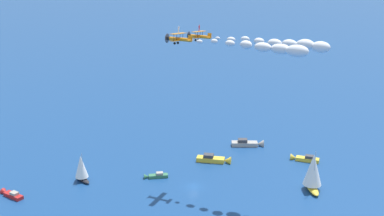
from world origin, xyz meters
TOP-DOWN VIEW (x-y plane):
  - ground_plane at (0.00, 0.00)m, footprint 2000.00×2000.00m
  - sailboat_near_centre at (-10.47, -31.33)m, footprint 9.65×6.06m
  - sailboat_far_port at (12.34, 30.09)m, footprint 7.01×4.98m
  - motorboat_far_stbd at (14.32, -11.10)m, footprint 7.21×10.89m
  - motorboat_trailing at (8.54, 9.39)m, footprint 2.62×7.12m
  - motorboat_ahead at (23.64, -26.08)m, footprint 5.75×11.11m
  - motorboat_mid_cluster at (7.84, 49.46)m, footprint 7.01×6.40m
  - motorboat_outer_ring_a at (7.76, -38.20)m, footprint 6.90×8.61m
  - biplane_lead at (-6.37, 5.67)m, footprint 6.55×6.72m
  - wingwalker_lead at (-6.17, 5.52)m, footprint 0.77×0.66m
  - smoke_trail_lead at (-21.79, -12.63)m, footprint 19.50×21.87m
  - biplane_wingman at (8.06, -3.70)m, footprint 6.55×6.72m
  - wingwalker_wingman at (8.25, -3.85)m, footprint 0.77×0.66m
  - smoke_trail_wingman at (-8.66, -24.11)m, footprint 21.44×25.12m

SIDE VIEW (x-z plane):
  - ground_plane at x=0.00m, z-range 0.00..0.00m
  - motorboat_trailing at x=8.54m, z-range -0.47..1.55m
  - motorboat_mid_cluster at x=7.84m, z-range -0.51..1.69m
  - motorboat_outer_ring_a at x=7.76m, z-range -0.59..1.98m
  - motorboat_far_stbd at x=14.32m, z-range -0.72..2.40m
  - motorboat_ahead at x=23.64m, z-range -0.72..2.40m
  - sailboat_far_port at x=12.34m, z-range -0.38..8.43m
  - sailboat_near_centre at x=-10.47m, z-range -0.52..11.49m
  - smoke_trail_wingman at x=-8.66m, z-range 39.36..42.88m
  - biplane_wingman at x=8.06m, z-range 39.51..43.15m
  - smoke_trail_lead at x=-21.79m, z-range 41.86..44.96m
  - wingwalker_wingman at x=8.25m, z-range 42.62..44.40m
  - biplane_lead at x=-6.37m, z-range 41.91..45.55m
  - wingwalker_lead at x=-6.17m, z-range 45.02..46.80m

